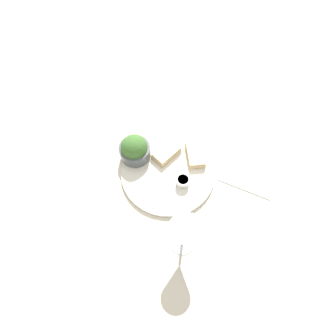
{
  "coord_description": "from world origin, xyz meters",
  "views": [
    {
      "loc": [
        -0.36,
        -0.2,
        0.82
      ],
      "look_at": [
        0.0,
        0.0,
        0.03
      ],
      "focal_mm": 28.0,
      "sensor_mm": 36.0,
      "label": 1
    }
  ],
  "objects_px": {
    "wine_glass": "(184,233)",
    "cheese_toast_near": "(166,153)",
    "salad_bowl": "(135,149)",
    "fork": "(244,189)",
    "cheese_toast_far": "(195,155)",
    "sauce_ramekin": "(183,181)"
  },
  "relations": [
    {
      "from": "wine_glass",
      "to": "cheese_toast_near",
      "type": "bearing_deg",
      "value": 38.41
    },
    {
      "from": "salad_bowl",
      "to": "fork",
      "type": "xyz_separation_m",
      "value": [
        0.07,
        -0.39,
        -0.05
      ]
    },
    {
      "from": "cheese_toast_near",
      "to": "wine_glass",
      "type": "distance_m",
      "value": 0.32
    },
    {
      "from": "cheese_toast_far",
      "to": "cheese_toast_near",
      "type": "bearing_deg",
      "value": 114.9
    },
    {
      "from": "fork",
      "to": "salad_bowl",
      "type": "bearing_deg",
      "value": 99.88
    },
    {
      "from": "salad_bowl",
      "to": "sauce_ramekin",
      "type": "relative_size",
      "value": 2.43
    },
    {
      "from": "sauce_ramekin",
      "to": "cheese_toast_near",
      "type": "distance_m",
      "value": 0.12
    },
    {
      "from": "wine_glass",
      "to": "cheese_toast_far",
      "type": "bearing_deg",
      "value": 19.13
    },
    {
      "from": "cheese_toast_near",
      "to": "salad_bowl",
      "type": "bearing_deg",
      "value": 118.42
    },
    {
      "from": "salad_bowl",
      "to": "wine_glass",
      "type": "xyz_separation_m",
      "value": [
        -0.19,
        -0.29,
        0.06
      ]
    },
    {
      "from": "salad_bowl",
      "to": "sauce_ramekin",
      "type": "bearing_deg",
      "value": -95.51
    },
    {
      "from": "salad_bowl",
      "to": "sauce_ramekin",
      "type": "height_order",
      "value": "salad_bowl"
    },
    {
      "from": "cheese_toast_near",
      "to": "fork",
      "type": "distance_m",
      "value": 0.29
    },
    {
      "from": "fork",
      "to": "sauce_ramekin",
      "type": "bearing_deg",
      "value": 114.58
    },
    {
      "from": "cheese_toast_near",
      "to": "wine_glass",
      "type": "height_order",
      "value": "wine_glass"
    },
    {
      "from": "sauce_ramekin",
      "to": "cheese_toast_far",
      "type": "bearing_deg",
      "value": 4.93
    },
    {
      "from": "salad_bowl",
      "to": "cheese_toast_far",
      "type": "relative_size",
      "value": 0.93
    },
    {
      "from": "salad_bowl",
      "to": "cheese_toast_near",
      "type": "bearing_deg",
      "value": -61.58
    },
    {
      "from": "sauce_ramekin",
      "to": "cheese_toast_near",
      "type": "xyz_separation_m",
      "value": [
        0.07,
        0.1,
        -0.0
      ]
    },
    {
      "from": "salad_bowl",
      "to": "wine_glass",
      "type": "bearing_deg",
      "value": -123.63
    },
    {
      "from": "cheese_toast_far",
      "to": "fork",
      "type": "height_order",
      "value": "cheese_toast_far"
    },
    {
      "from": "cheese_toast_far",
      "to": "sauce_ramekin",
      "type": "bearing_deg",
      "value": -175.07
    }
  ]
}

